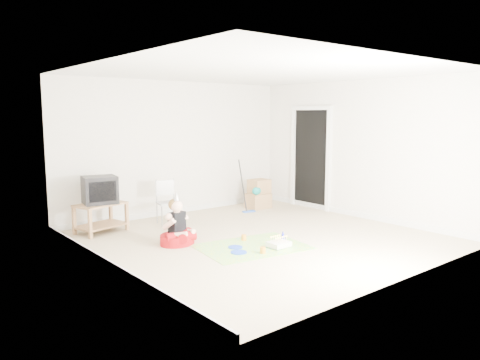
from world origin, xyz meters
TOP-DOWN VIEW (x-y plane):
  - ground at (0.00, 0.00)m, footprint 5.00×5.00m
  - doorway_recess at (2.48, 1.20)m, footprint 0.02×0.90m
  - tv_stand at (-1.82, 1.96)m, footprint 0.88×0.66m
  - crt_tv at (-1.82, 1.96)m, footprint 0.60×0.53m
  - folding_chair at (-0.65, 1.77)m, footprint 0.43×0.42m
  - cardboard_boxes at (1.59, 1.85)m, footprint 0.50×0.38m
  - floor_mop at (1.15, 1.65)m, footprint 0.27×0.35m
  - book_pile at (1.98, 2.10)m, footprint 0.28×0.32m
  - seated_woman at (-1.22, 0.54)m, footprint 0.70×0.70m
  - party_mat at (-0.44, -0.30)m, footprint 1.72×1.37m
  - birthday_cake at (-0.16, -0.57)m, footprint 0.32×0.25m
  - blue_plate_near at (-0.67, -0.18)m, footprint 0.25×0.25m
  - blue_plate_far at (-0.79, -0.42)m, footprint 0.29×0.29m
  - orange_cup_near at (-0.31, 0.05)m, footprint 0.10×0.10m
  - orange_cup_far at (-0.55, -0.66)m, footprint 0.09×0.09m
  - blue_party_hat at (0.08, -0.42)m, footprint 0.17×0.17m

SIDE VIEW (x-z plane):
  - ground at x=0.00m, z-range 0.00..0.00m
  - party_mat at x=-0.44m, z-range 0.00..0.01m
  - blue_plate_near at x=-0.67m, z-range 0.01..0.02m
  - blue_plate_far at x=-0.79m, z-range 0.01..0.02m
  - book_pile at x=1.98m, z-range 0.00..0.06m
  - birthday_cake at x=-0.16m, z-range -0.03..0.12m
  - orange_cup_near at x=-0.31m, z-range 0.01..0.10m
  - orange_cup_far at x=-0.55m, z-range 0.01..0.10m
  - blue_party_hat at x=0.08m, z-range 0.01..0.18m
  - seated_woman at x=-1.22m, z-range -0.23..0.58m
  - floor_mop at x=1.15m, z-range -0.26..0.79m
  - cardboard_boxes at x=1.59m, z-range -0.01..0.59m
  - tv_stand at x=-1.82m, z-range 0.04..0.54m
  - folding_chair at x=-0.65m, z-range -0.01..0.79m
  - crt_tv at x=-1.82m, z-range 0.49..0.95m
  - doorway_recess at x=2.48m, z-range 0.00..2.05m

